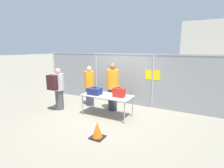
% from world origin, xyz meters
% --- Properties ---
extents(ground_plane, '(120.00, 120.00, 0.00)m').
position_xyz_m(ground_plane, '(0.00, 0.00, 0.00)').
color(ground_plane, gray).
extents(fence_section, '(8.14, 0.07, 2.19)m').
position_xyz_m(fence_section, '(0.01, 1.59, 1.15)').
color(fence_section, '#9EA0A5').
rests_on(fence_section, ground_plane).
extents(inspection_table, '(1.78, 0.82, 0.77)m').
position_xyz_m(inspection_table, '(0.18, -0.05, 0.71)').
color(inspection_table, '#B2B2AD').
rests_on(inspection_table, ground_plane).
extents(suitcase_navy, '(0.46, 0.35, 0.26)m').
position_xyz_m(suitcase_navy, '(-0.27, -0.16, 0.88)').
color(suitcase_navy, navy).
rests_on(suitcase_navy, inspection_table).
extents(suitcase_red, '(0.40, 0.24, 0.33)m').
position_xyz_m(suitcase_red, '(0.64, -0.05, 0.92)').
color(suitcase_red, red).
rests_on(suitcase_red, inspection_table).
extents(traveler_hooded, '(0.41, 0.63, 1.65)m').
position_xyz_m(traveler_hooded, '(-1.83, -0.40, 0.91)').
color(traveler_hooded, '#4C4C51').
rests_on(traveler_hooded, ground_plane).
extents(security_worker_near, '(0.46, 0.46, 1.84)m').
position_xyz_m(security_worker_near, '(0.07, 0.57, 0.95)').
color(security_worker_near, '#383D4C').
rests_on(security_worker_near, ground_plane).
extents(security_worker_far, '(0.41, 0.41, 1.67)m').
position_xyz_m(security_worker_far, '(-1.07, 0.65, 0.86)').
color(security_worker_far, '#383D4C').
rests_on(security_worker_far, ground_plane).
extents(utility_trailer, '(4.34, 1.97, 0.69)m').
position_xyz_m(utility_trailer, '(1.52, 4.24, 0.41)').
color(utility_trailer, white).
rests_on(utility_trailer, ground_plane).
extents(traffic_cone, '(0.37, 0.37, 0.46)m').
position_xyz_m(traffic_cone, '(0.74, -1.57, 0.21)').
color(traffic_cone, black).
rests_on(traffic_cone, ground_plane).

